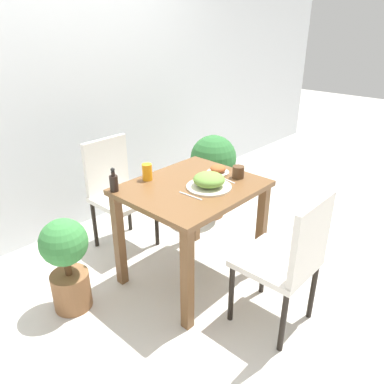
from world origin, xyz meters
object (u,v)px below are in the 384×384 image
(chair_near, at_px, (289,257))
(juice_glass, at_px, (147,172))
(chair_far, at_px, (117,188))
(potted_plant_right, at_px, (213,165))
(food_plate, at_px, (209,181))
(drink_cup, at_px, (238,172))
(side_plate, at_px, (218,170))
(sauce_bottle, at_px, (114,182))
(potted_plant_left, at_px, (67,261))

(chair_near, relative_size, juice_glass, 7.83)
(chair_far, distance_m, juice_glass, 0.56)
(potted_plant_right, bearing_deg, chair_near, -123.34)
(chair_near, distance_m, chair_far, 1.50)
(food_plate, distance_m, drink_cup, 0.27)
(side_plate, distance_m, potted_plant_right, 0.77)
(chair_near, xyz_separation_m, food_plate, (0.03, 0.63, 0.28))
(drink_cup, height_order, sauce_bottle, sauce_bottle)
(food_plate, bearing_deg, side_plate, 25.81)
(sauce_bottle, bearing_deg, potted_plant_right, 8.59)
(food_plate, xyz_separation_m, drink_cup, (0.27, -0.04, -0.00))
(chair_near, distance_m, potted_plant_right, 1.47)
(chair_near, relative_size, sauce_bottle, 5.57)
(chair_far, distance_m, drink_cup, 1.02)
(chair_far, height_order, sauce_bottle, sauce_bottle)
(juice_glass, bearing_deg, food_plate, -65.06)
(chair_near, distance_m, drink_cup, 0.72)
(chair_far, bearing_deg, juice_glass, -98.69)
(potted_plant_left, height_order, potted_plant_right, potted_plant_right)
(chair_near, bearing_deg, chair_far, -86.97)
(side_plate, relative_size, juice_glass, 1.42)
(food_plate, xyz_separation_m, juice_glass, (-0.18, 0.40, 0.01))
(side_plate, height_order, juice_glass, juice_glass)
(food_plate, bearing_deg, chair_far, 97.33)
(side_plate, distance_m, sauce_bottle, 0.75)
(side_plate, xyz_separation_m, potted_plant_left, (-1.05, 0.36, -0.40))
(potted_plant_right, bearing_deg, food_plate, -142.41)
(side_plate, distance_m, juice_glass, 0.51)
(drink_cup, xyz_separation_m, potted_plant_left, (-1.09, 0.51, -0.42))
(juice_glass, distance_m, potted_plant_left, 0.77)
(chair_far, xyz_separation_m, side_plate, (0.35, -0.76, 0.26))
(food_plate, relative_size, side_plate, 1.84)
(side_plate, bearing_deg, sauce_bottle, 156.38)
(chair_near, distance_m, food_plate, 0.69)
(chair_near, bearing_deg, food_plate, -92.93)
(side_plate, bearing_deg, potted_plant_left, 161.31)
(side_plate, relative_size, potted_plant_right, 0.20)
(food_plate, height_order, side_plate, food_plate)
(side_plate, bearing_deg, chair_far, 114.66)
(drink_cup, relative_size, potted_plant_right, 0.10)
(juice_glass, relative_size, potted_plant_left, 0.18)
(potted_plant_left, bearing_deg, potted_plant_right, 4.61)
(drink_cup, distance_m, potted_plant_left, 1.27)
(chair_near, height_order, juice_glass, chair_near)
(drink_cup, bearing_deg, potted_plant_right, 51.36)
(juice_glass, xyz_separation_m, sauce_bottle, (-0.27, 0.02, 0.00))
(side_plate, xyz_separation_m, potted_plant_right, (0.54, 0.49, -0.24))
(food_plate, distance_m, juice_glass, 0.44)
(sauce_bottle, bearing_deg, juice_glass, -3.73)
(juice_glass, bearing_deg, sauce_bottle, 176.27)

